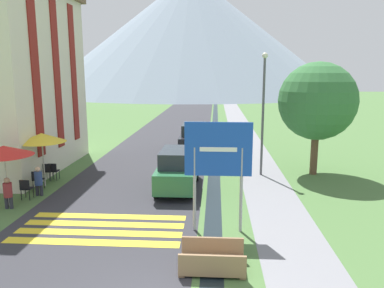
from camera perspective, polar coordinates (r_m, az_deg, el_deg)
ground_plane at (r=27.42m, az=0.98°, el=0.11°), size 160.00×160.00×0.00m
road at (r=37.45m, az=-2.13°, el=2.99°), size 6.40×60.00×0.01m
footpath at (r=37.33m, az=7.24°, el=2.89°), size 2.20×60.00×0.01m
drainage_channel at (r=37.26m, az=3.55°, el=2.93°), size 0.60×60.00×0.00m
crosswalk_marking at (r=13.06m, az=-13.64°, el=-12.37°), size 5.44×2.54×0.01m
mountain_distant at (r=99.80m, az=-0.13°, el=16.38°), size 76.24×76.24×29.62m
hotel_building at (r=21.70m, az=-26.20°, el=10.70°), size 5.51×8.80×10.05m
road_sign at (r=11.81m, az=4.01°, el=-2.26°), size 2.13×0.11×3.58m
footbridge at (r=10.28m, az=3.11°, el=-17.36°), size 1.70×1.10×0.65m
parked_car_near at (r=16.50m, az=-2.20°, el=-3.86°), size 1.72×4.16×1.82m
parked_car_far at (r=24.68m, az=0.45°, el=1.07°), size 1.93×4.55×1.82m
cafe_chair_far_left at (r=19.10m, az=-20.37°, el=-3.73°), size 0.40×0.40×0.85m
cafe_chair_far_right at (r=19.14m, az=-21.16°, el=-3.75°), size 0.40×0.40×0.85m
cafe_chair_near_right at (r=16.66m, az=-23.98°, el=-6.07°), size 0.40×0.40×0.85m
cafe_chair_middle at (r=17.84m, az=-22.50°, el=-4.88°), size 0.40×0.40×0.85m
cafe_umbrella_front_red at (r=15.87m, az=-26.77°, el=-0.92°), size 2.17×2.17×2.37m
cafe_umbrella_middle_yellow at (r=17.95m, az=-21.93°, el=0.89°), size 2.11×2.11×2.44m
person_seated_near at (r=15.83m, az=-26.26°, el=-6.51°), size 0.32×0.32×1.22m
person_seated_far at (r=16.95m, az=-22.36°, el=-5.05°), size 0.32×0.32×1.25m
streetlamp at (r=18.74m, az=10.80°, el=5.82°), size 0.28×0.28×6.04m
tree_by_path at (r=19.51m, az=18.57°, el=6.19°), size 3.84×3.84×5.63m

